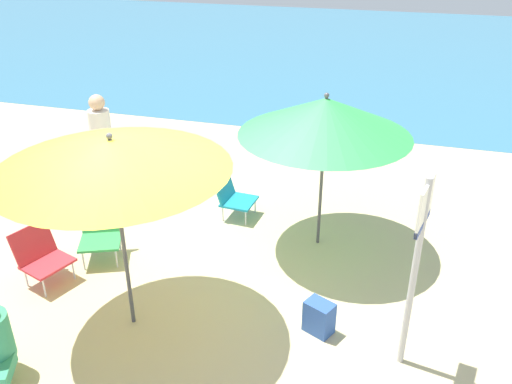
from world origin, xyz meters
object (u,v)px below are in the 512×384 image
(beach_chair_b, at_px, (101,232))
(warning_sign, at_px, (418,249))
(beach_bag, at_px, (319,317))
(umbrella_yellow, at_px, (112,154))
(person_b, at_px, (103,150))
(umbrella_green, at_px, (325,117))
(beach_chair_c, at_px, (41,254))
(beach_chair_a, at_px, (232,194))

(beach_chair_b, relative_size, warning_sign, 0.36)
(warning_sign, bearing_deg, beach_bag, 179.27)
(umbrella_yellow, height_order, beach_bag, umbrella_yellow)
(person_b, height_order, beach_bag, person_b)
(umbrella_green, relative_size, person_b, 1.25)
(beach_bag, bearing_deg, beach_chair_c, -179.91)
(umbrella_green, height_order, beach_chair_c, umbrella_green)
(beach_chair_c, bearing_deg, umbrella_green, 48.57)
(umbrella_yellow, bearing_deg, beach_chair_b, 132.53)
(beach_chair_a, height_order, beach_chair_b, beach_chair_a)
(umbrella_green, height_order, beach_bag, umbrella_green)
(umbrella_green, bearing_deg, beach_chair_a, 163.79)
(beach_chair_c, height_order, beach_bag, beach_chair_c)
(beach_chair_b, distance_m, warning_sign, 3.85)
(beach_chair_b, relative_size, person_b, 0.42)
(person_b, bearing_deg, umbrella_green, -98.90)
(beach_chair_b, bearing_deg, beach_chair_c, -54.50)
(umbrella_yellow, height_order, warning_sign, umbrella_yellow)
(beach_bag, bearing_deg, beach_chair_a, 128.11)
(beach_chair_a, relative_size, beach_chair_c, 1.01)
(beach_chair_a, relative_size, beach_bag, 1.85)
(beach_chair_c, height_order, warning_sign, warning_sign)
(umbrella_green, bearing_deg, umbrella_yellow, -127.70)
(beach_chair_a, height_order, person_b, person_b)
(umbrella_yellow, bearing_deg, beach_chair_c, 164.04)
(beach_chair_c, distance_m, beach_bag, 3.22)
(umbrella_yellow, xyz_separation_m, beach_chair_b, (-0.94, 1.02, -1.56))
(umbrella_yellow, bearing_deg, beach_bag, 11.56)
(beach_chair_b, relative_size, beach_chair_c, 1.06)
(beach_chair_c, bearing_deg, umbrella_yellow, 2.84)
(beach_chair_c, bearing_deg, person_b, 116.15)
(umbrella_green, xyz_separation_m, person_b, (-3.16, 0.26, -0.88))
(beach_chair_c, distance_m, warning_sign, 4.14)
(umbrella_yellow, distance_m, warning_sign, 2.78)
(person_b, relative_size, warning_sign, 0.85)
(umbrella_yellow, bearing_deg, beach_chair_a, 83.28)
(umbrella_yellow, xyz_separation_m, umbrella_green, (1.58, 2.04, -0.18))
(umbrella_green, distance_m, beach_chair_c, 3.62)
(umbrella_yellow, xyz_separation_m, beach_chair_a, (0.29, 2.42, -1.56))
(umbrella_yellow, distance_m, beach_chair_a, 2.89)
(beach_chair_a, relative_size, person_b, 0.40)
(beach_chair_b, distance_m, person_b, 1.52)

